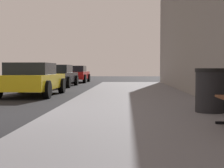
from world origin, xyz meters
TOP-DOWN VIEW (x-y plane):
  - sidewalk at (4.00, 0.00)m, footprint 4.00×32.00m
  - trash_bin at (5.35, 0.35)m, footprint 0.64×0.64m
  - car_yellow at (-0.05, 6.26)m, footprint 1.99×4.22m
  - car_black at (-0.47, 12.87)m, footprint 2.02×4.52m
  - car_red at (-0.32, 18.93)m, footprint 1.95×4.13m

SIDE VIEW (x-z plane):
  - sidewalk at x=4.00m, z-range 0.00..0.15m
  - trash_bin at x=5.35m, z-range 0.15..1.06m
  - car_red at x=-0.32m, z-range 0.01..1.28m
  - car_yellow at x=-0.05m, z-range 0.01..1.28m
  - car_black at x=-0.47m, z-range 0.01..1.28m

